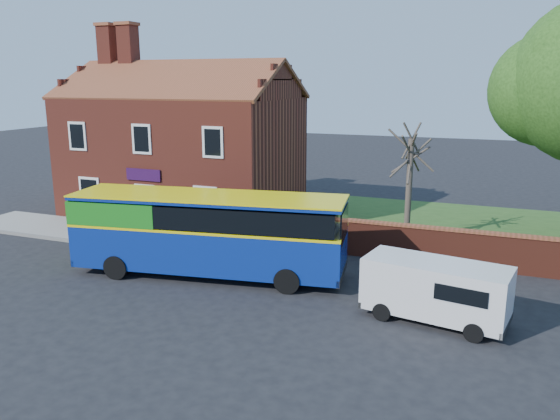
% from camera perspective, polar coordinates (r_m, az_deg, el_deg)
% --- Properties ---
extents(ground, '(120.00, 120.00, 0.00)m').
position_cam_1_polar(ground, '(19.51, -9.26, -9.26)').
color(ground, black).
rests_on(ground, ground).
extents(pavement, '(18.00, 3.50, 0.12)m').
position_cam_1_polar(pavement, '(27.74, -15.78, -2.58)').
color(pavement, gray).
rests_on(pavement, ground).
extents(kerb, '(18.00, 0.15, 0.14)m').
position_cam_1_polar(kerb, '(26.43, -18.04, -3.51)').
color(kerb, slate).
rests_on(kerb, ground).
extents(shop_building, '(12.30, 8.13, 10.50)m').
position_cam_1_polar(shop_building, '(31.76, -9.97, 5.89)').
color(shop_building, maroon).
rests_on(shop_building, ground).
extents(bus, '(10.81, 4.22, 3.21)m').
position_cam_1_polar(bus, '(21.38, -8.32, -2.04)').
color(bus, navy).
rests_on(bus, ground).
extents(van_near, '(4.66, 2.51, 1.94)m').
position_cam_1_polar(van_near, '(17.98, 15.98, -7.91)').
color(van_near, silver).
rests_on(van_near, ground).
extents(bare_tree, '(2.00, 2.39, 5.34)m').
position_cam_1_polar(bare_tree, '(25.81, 13.33, 2.51)').
color(bare_tree, '#4C4238').
rests_on(bare_tree, ground).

